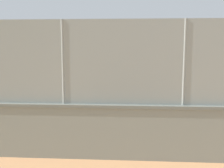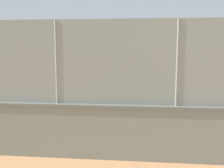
{
  "view_description": "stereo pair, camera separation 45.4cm",
  "coord_description": "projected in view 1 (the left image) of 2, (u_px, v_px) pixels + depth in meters",
  "views": [
    {
      "loc": [
        -0.53,
        19.28,
        2.88
      ],
      "look_at": [
        0.11,
        8.16,
        1.35
      ],
      "focal_mm": 43.04,
      "sensor_mm": 36.0,
      "label": 1
    },
    {
      "loc": [
        -0.98,
        19.25,
        2.88
      ],
      "look_at": [
        0.11,
        8.16,
        1.35
      ],
      "focal_mm": 43.04,
      "sensor_mm": 36.0,
      "label": 2
    }
  ],
  "objects": [
    {
      "name": "perimeter_wall",
      "position": [
        122.0,
        131.0,
        6.93
      ],
      "size": [
        27.77,
        0.58,
        1.44
      ],
      "color": "gray",
      "rests_on": "ground_plane"
    },
    {
      "name": "fence_panel_on_wall",
      "position": [
        123.0,
        62.0,
        6.68
      ],
      "size": [
        27.28,
        0.28,
        2.13
      ],
      "color": "gray",
      "rests_on": "perimeter_wall"
    },
    {
      "name": "ground_plane",
      "position": [
        120.0,
        87.0,
        19.49
      ],
      "size": [
        260.0,
        260.0,
        0.0
      ],
      "primitive_type": "plane",
      "color": "tan"
    },
    {
      "name": "player_crossing_court",
      "position": [
        167.0,
        97.0,
        10.57
      ],
      "size": [
        1.16,
        0.72,
        1.57
      ],
      "color": "navy",
      "rests_on": "ground_plane"
    },
    {
      "name": "sports_ball",
      "position": [
        215.0,
        133.0,
        8.78
      ],
      "size": [
        0.16,
        0.16,
        0.16
      ],
      "primitive_type": "sphere",
      "color": "white",
      "rests_on": "ground_plane"
    },
    {
      "name": "player_at_service_line",
      "position": [
        76.0,
        77.0,
        17.2
      ],
      "size": [
        1.15,
        0.72,
        1.61
      ],
      "color": "navy",
      "rests_on": "ground_plane"
    }
  ]
}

